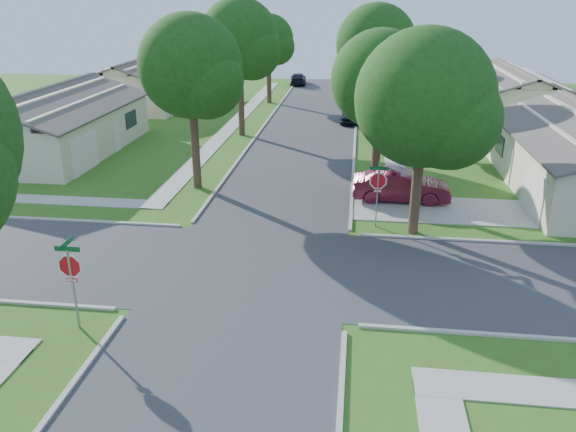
% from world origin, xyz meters
% --- Properties ---
extents(ground, '(100.00, 100.00, 0.00)m').
position_xyz_m(ground, '(0.00, 0.00, 0.00)').
color(ground, '#3D5E19').
rests_on(ground, ground).
extents(road_ns, '(7.00, 100.00, 0.02)m').
position_xyz_m(road_ns, '(0.00, 0.00, 0.00)').
color(road_ns, '#333335').
rests_on(road_ns, ground).
extents(sidewalk_ne, '(1.20, 40.00, 0.04)m').
position_xyz_m(sidewalk_ne, '(6.10, 26.00, 0.02)').
color(sidewalk_ne, '#9E9B91').
rests_on(sidewalk_ne, ground).
extents(sidewalk_nw, '(1.20, 40.00, 0.04)m').
position_xyz_m(sidewalk_nw, '(-6.10, 26.00, 0.02)').
color(sidewalk_nw, '#9E9B91').
rests_on(sidewalk_nw, ground).
extents(driveway, '(8.80, 3.60, 0.05)m').
position_xyz_m(driveway, '(7.90, 7.10, 0.03)').
color(driveway, '#9E9B91').
rests_on(driveway, ground).
extents(stop_sign_sw, '(1.05, 0.80, 2.98)m').
position_xyz_m(stop_sign_sw, '(-4.70, -4.70, 2.03)').
color(stop_sign_sw, gray).
rests_on(stop_sign_sw, ground).
extents(stop_sign_ne, '(1.05, 0.80, 2.98)m').
position_xyz_m(stop_sign_ne, '(4.70, 4.70, 2.03)').
color(stop_sign_ne, gray).
rests_on(stop_sign_ne, ground).
extents(tree_e_near, '(4.97, 4.80, 8.28)m').
position_xyz_m(tree_e_near, '(4.75, 9.01, 5.64)').
color(tree_e_near, '#38281C').
rests_on(tree_e_near, ground).
extents(tree_e_mid, '(5.59, 5.40, 9.21)m').
position_xyz_m(tree_e_mid, '(4.76, 21.01, 6.25)').
color(tree_e_mid, '#38281C').
rests_on(tree_e_mid, ground).
extents(tree_e_far, '(5.17, 5.00, 8.72)m').
position_xyz_m(tree_e_far, '(4.75, 34.01, 5.98)').
color(tree_e_far, '#38281C').
rests_on(tree_e_far, ground).
extents(tree_w_near, '(5.38, 5.20, 8.97)m').
position_xyz_m(tree_w_near, '(-4.64, 9.01, 6.12)').
color(tree_w_near, '#38281C').
rests_on(tree_w_near, ground).
extents(tree_w_mid, '(5.80, 5.60, 9.56)m').
position_xyz_m(tree_w_mid, '(-4.64, 21.01, 6.49)').
color(tree_w_mid, '#38281C').
rests_on(tree_w_mid, ground).
extents(tree_w_far, '(4.76, 4.60, 8.04)m').
position_xyz_m(tree_w_far, '(-4.65, 34.01, 5.51)').
color(tree_w_far, '#38281C').
rests_on(tree_w_far, ground).
extents(tree_ne_corner, '(5.80, 5.60, 8.66)m').
position_xyz_m(tree_ne_corner, '(6.36, 4.21, 5.59)').
color(tree_ne_corner, '#38281C').
rests_on(tree_ne_corner, ground).
extents(house_ne_far, '(8.42, 13.60, 4.23)m').
position_xyz_m(house_ne_far, '(15.99, 29.00, 1.52)').
color(house_ne_far, beige).
rests_on(house_ne_far, ground).
extents(house_nw_near, '(8.42, 13.60, 4.23)m').
position_xyz_m(house_nw_near, '(-15.99, 15.00, 1.52)').
color(house_nw_near, beige).
rests_on(house_nw_near, ground).
extents(house_nw_far, '(8.42, 13.60, 4.23)m').
position_xyz_m(house_nw_far, '(-15.99, 32.00, 1.52)').
color(house_nw_far, beige).
rests_on(house_nw_far, ground).
extents(car_driveway, '(4.78, 1.68, 1.57)m').
position_xyz_m(car_driveway, '(6.00, 8.23, 0.79)').
color(car_driveway, '#4C0F21').
rests_on(car_driveway, ground).
extents(car_curb_east, '(1.80, 3.92, 1.30)m').
position_xyz_m(car_curb_east, '(3.20, 26.27, 0.65)').
color(car_curb_east, black).
rests_on(car_curb_east, ground).
extents(car_curb_west, '(2.10, 4.45, 1.26)m').
position_xyz_m(car_curb_west, '(-3.20, 45.52, 0.63)').
color(car_curb_west, black).
rests_on(car_curb_west, ground).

